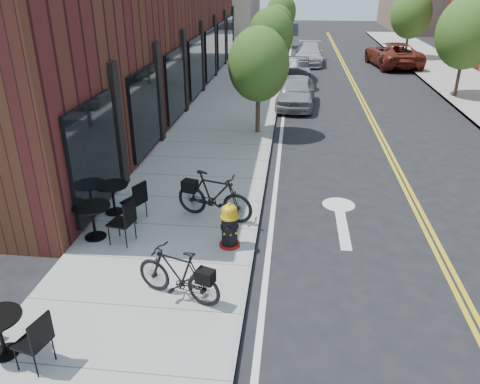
{
  "coord_description": "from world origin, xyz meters",
  "views": [
    {
      "loc": [
        0.67,
        -7.95,
        5.47
      ],
      "look_at": [
        -0.43,
        1.64,
        1.0
      ],
      "focal_mm": 35.0,
      "sensor_mm": 36.0,
      "label": 1
    }
  ],
  "objects_px": {
    "bistro_set_b": "(93,217)",
    "parked_car_c": "(309,54)",
    "fire_hydrant": "(230,226)",
    "bicycle_left": "(178,274)",
    "parked_car_a": "(296,92)",
    "parked_car_far": "(393,54)",
    "parked_car_b": "(296,69)",
    "bistro_set_c": "(113,194)",
    "bicycle_right": "(214,196)"
  },
  "relations": [
    {
      "from": "bistro_set_b",
      "to": "parked_car_c",
      "type": "bearing_deg",
      "value": 88.03
    },
    {
      "from": "fire_hydrant",
      "to": "bicycle_left",
      "type": "bearing_deg",
      "value": -123.4
    },
    {
      "from": "parked_car_a",
      "to": "parked_car_far",
      "type": "relative_size",
      "value": 0.72
    },
    {
      "from": "parked_car_b",
      "to": "bistro_set_b",
      "type": "bearing_deg",
      "value": -106.69
    },
    {
      "from": "bistro_set_c",
      "to": "parked_car_far",
      "type": "height_order",
      "value": "parked_car_far"
    },
    {
      "from": "parked_car_c",
      "to": "bicycle_left",
      "type": "bearing_deg",
      "value": -93.77
    },
    {
      "from": "bicycle_right",
      "to": "parked_car_c",
      "type": "distance_m",
      "value": 23.16
    },
    {
      "from": "bicycle_left",
      "to": "bicycle_right",
      "type": "bearing_deg",
      "value": -163.16
    },
    {
      "from": "fire_hydrant",
      "to": "bicycle_left",
      "type": "distance_m",
      "value": 2.02
    },
    {
      "from": "bicycle_left",
      "to": "parked_car_b",
      "type": "relative_size",
      "value": 0.45
    },
    {
      "from": "bistro_set_b",
      "to": "parked_car_c",
      "type": "distance_m",
      "value": 24.76
    },
    {
      "from": "bicycle_right",
      "to": "parked_car_a",
      "type": "height_order",
      "value": "parked_car_a"
    },
    {
      "from": "bistro_set_c",
      "to": "parked_car_b",
      "type": "xyz_separation_m",
      "value": [
        4.4,
        17.42,
        0.02
      ]
    },
    {
      "from": "bistro_set_c",
      "to": "parked_car_b",
      "type": "distance_m",
      "value": 17.96
    },
    {
      "from": "fire_hydrant",
      "to": "bistro_set_c",
      "type": "height_order",
      "value": "fire_hydrant"
    },
    {
      "from": "bistro_set_b",
      "to": "parked_car_far",
      "type": "bearing_deg",
      "value": 76.1
    },
    {
      "from": "parked_car_c",
      "to": "parked_car_a",
      "type": "bearing_deg",
      "value": -91.56
    },
    {
      "from": "fire_hydrant",
      "to": "parked_car_a",
      "type": "bearing_deg",
      "value": 69.99
    },
    {
      "from": "bicycle_right",
      "to": "parked_car_b",
      "type": "bearing_deg",
      "value": 11.05
    },
    {
      "from": "bicycle_right",
      "to": "parked_car_a",
      "type": "distance_m",
      "value": 11.58
    },
    {
      "from": "bicycle_right",
      "to": "parked_car_far",
      "type": "bearing_deg",
      "value": -2.54
    },
    {
      "from": "fire_hydrant",
      "to": "parked_car_far",
      "type": "height_order",
      "value": "parked_car_far"
    },
    {
      "from": "bistro_set_b",
      "to": "parked_car_a",
      "type": "bearing_deg",
      "value": 80.95
    },
    {
      "from": "fire_hydrant",
      "to": "parked_car_far",
      "type": "bearing_deg",
      "value": 58.41
    },
    {
      "from": "fire_hydrant",
      "to": "bistro_set_b",
      "type": "height_order",
      "value": "fire_hydrant"
    },
    {
      "from": "fire_hydrant",
      "to": "parked_car_far",
      "type": "relative_size",
      "value": 0.18
    },
    {
      "from": "fire_hydrant",
      "to": "parked_car_c",
      "type": "distance_m",
      "value": 24.32
    },
    {
      "from": "bicycle_left",
      "to": "parked_car_b",
      "type": "xyz_separation_m",
      "value": [
        2.02,
        20.57,
        -0.0
      ]
    },
    {
      "from": "bistro_set_b",
      "to": "parked_car_far",
      "type": "xyz_separation_m",
      "value": [
        10.66,
        23.89,
        0.15
      ]
    },
    {
      "from": "parked_car_far",
      "to": "parked_car_a",
      "type": "bearing_deg",
      "value": 53.24
    },
    {
      "from": "parked_car_b",
      "to": "parked_car_c",
      "type": "bearing_deg",
      "value": 78.4
    },
    {
      "from": "bicycle_left",
      "to": "parked_car_c",
      "type": "relative_size",
      "value": 0.37
    },
    {
      "from": "fire_hydrant",
      "to": "parked_car_a",
      "type": "xyz_separation_m",
      "value": [
        1.35,
        12.64,
        0.09
      ]
    },
    {
      "from": "bicycle_right",
      "to": "parked_car_far",
      "type": "height_order",
      "value": "parked_car_far"
    },
    {
      "from": "fire_hydrant",
      "to": "parked_car_c",
      "type": "height_order",
      "value": "parked_car_c"
    },
    {
      "from": "bicycle_right",
      "to": "fire_hydrant",
      "type": "bearing_deg",
      "value": -139.23
    },
    {
      "from": "fire_hydrant",
      "to": "parked_car_far",
      "type": "xyz_separation_m",
      "value": [
        7.61,
        23.9,
        0.18
      ]
    },
    {
      "from": "bicycle_left",
      "to": "bistro_set_b",
      "type": "relative_size",
      "value": 0.88
    },
    {
      "from": "bistro_set_c",
      "to": "bicycle_right",
      "type": "bearing_deg",
      "value": 23.33
    },
    {
      "from": "bicycle_right",
      "to": "bistro_set_b",
      "type": "xyz_separation_m",
      "value": [
        -2.52,
        -1.21,
        -0.08
      ]
    },
    {
      "from": "bicycle_left",
      "to": "bistro_set_b",
      "type": "height_order",
      "value": "bicycle_left"
    },
    {
      "from": "bistro_set_b",
      "to": "bicycle_right",
      "type": "bearing_deg",
      "value": 35.84
    },
    {
      "from": "parked_car_b",
      "to": "bistro_set_c",
      "type": "bearing_deg",
      "value": -107.59
    },
    {
      "from": "bicycle_right",
      "to": "bistro_set_c",
      "type": "xyz_separation_m",
      "value": [
        -2.52,
        0.02,
        -0.1
      ]
    },
    {
      "from": "bicycle_right",
      "to": "bistro_set_b",
      "type": "bearing_deg",
      "value": 132.9
    },
    {
      "from": "bistro_set_c",
      "to": "parked_car_a",
      "type": "xyz_separation_m",
      "value": [
        4.4,
        11.4,
        0.08
      ]
    },
    {
      "from": "parked_car_b",
      "to": "parked_car_c",
      "type": "relative_size",
      "value": 0.83
    },
    {
      "from": "parked_car_c",
      "to": "parked_car_far",
      "type": "xyz_separation_m",
      "value": [
        5.46,
        -0.32,
        0.11
      ]
    },
    {
      "from": "bistro_set_c",
      "to": "parked_car_c",
      "type": "height_order",
      "value": "parked_car_c"
    },
    {
      "from": "bistro_set_b",
      "to": "parked_car_b",
      "type": "bearing_deg",
      "value": 86.88
    }
  ]
}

